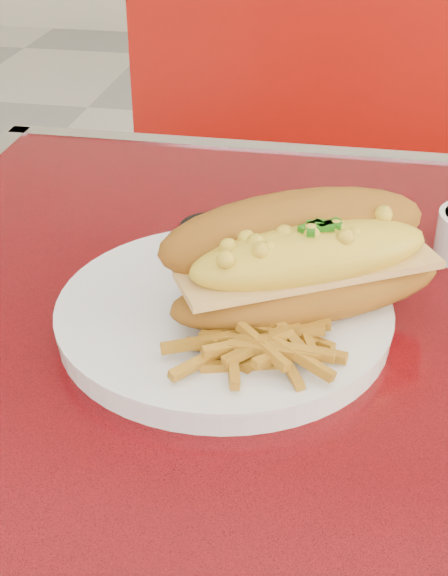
% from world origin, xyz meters
% --- Properties ---
extents(diner_table, '(1.23, 0.83, 0.77)m').
position_xyz_m(diner_table, '(0.00, 0.00, 0.61)').
color(diner_table, '#BB0C13').
rests_on(diner_table, ground).
extents(booth_bench_far, '(1.20, 0.51, 0.90)m').
position_xyz_m(booth_bench_far, '(0.00, 0.81, 0.29)').
color(booth_bench_far, '#A2120A').
rests_on(booth_bench_far, ground).
extents(dinner_plate, '(0.40, 0.40, 0.02)m').
position_xyz_m(dinner_plate, '(-0.22, -0.04, 0.78)').
color(dinner_plate, white).
rests_on(dinner_plate, diner_table).
extents(mac_hoagie, '(0.28, 0.23, 0.11)m').
position_xyz_m(mac_hoagie, '(-0.15, -0.02, 0.84)').
color(mac_hoagie, '#9C5F19').
rests_on(mac_hoagie, dinner_plate).
extents(fries_pile, '(0.11, 0.10, 0.03)m').
position_xyz_m(fries_pile, '(-0.18, -0.10, 0.81)').
color(fries_pile, gold).
rests_on(fries_pile, dinner_plate).
extents(fork, '(0.03, 0.14, 0.00)m').
position_xyz_m(fork, '(-0.15, -0.05, 0.79)').
color(fork, silver).
rests_on(fork, dinner_plate).
extents(sauce_cup_left, '(0.08, 0.08, 0.03)m').
position_xyz_m(sauce_cup_left, '(-0.26, 0.09, 0.79)').
color(sauce_cup_left, black).
rests_on(sauce_cup_left, diner_table).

